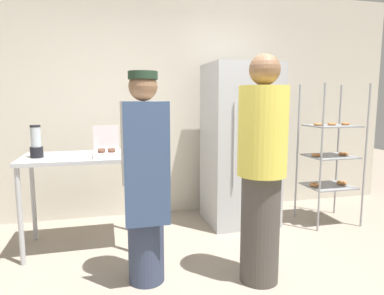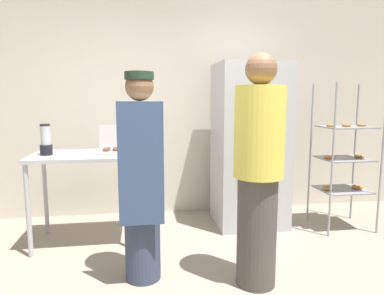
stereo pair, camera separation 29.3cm
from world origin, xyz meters
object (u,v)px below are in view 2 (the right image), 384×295
refrigerator (250,145)px  person_customer (258,171)px  person_baker (141,175)px  blender_pitcher (46,141)px  donut_box (112,151)px  baking_rack (344,159)px

refrigerator → person_customer: bearing=-105.3°
person_baker → person_customer: person_customer is taller
refrigerator → blender_pitcher: 2.15m
donut_box → person_baker: 0.74m
person_customer → refrigerator: bearing=74.7°
blender_pitcher → baking_rack: bearing=0.3°
donut_box → blender_pitcher: (-0.62, 0.12, 0.09)m
baking_rack → blender_pitcher: size_ratio=5.36×
donut_box → person_baker: person_baker is taller
person_baker → person_customer: size_ratio=0.93×
person_baker → blender_pitcher: bearing=138.6°
baking_rack → blender_pitcher: 3.14m
person_baker → baking_rack: bearing=20.0°
donut_box → person_customer: size_ratio=0.16×
refrigerator → baking_rack: refrigerator is taller
refrigerator → blender_pitcher: refrigerator is taller
donut_box → refrigerator: bearing=15.4°
blender_pitcher → person_customer: size_ratio=0.17×
refrigerator → person_baker: bearing=-138.4°
refrigerator → baking_rack: 1.05m
refrigerator → donut_box: size_ratio=6.47×
baking_rack → person_baker: 2.37m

